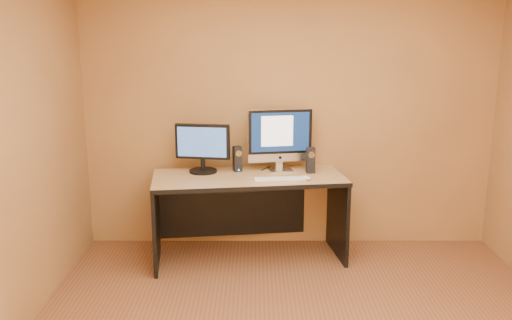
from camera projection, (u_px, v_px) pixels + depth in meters
name	position (u px, v px, depth m)	size (l,w,h in m)	color
walls	(309.00, 163.00, 3.32)	(4.00, 4.00, 2.60)	olive
desk	(249.00, 217.00, 5.05)	(1.74, 0.76, 0.80)	tan
imac	(281.00, 140.00, 5.09)	(0.62, 0.23, 0.60)	#AFB0B4
second_monitor	(203.00, 148.00, 5.04)	(0.52, 0.26, 0.46)	black
speaker_left	(237.00, 159.00, 5.11)	(0.07, 0.08, 0.24)	black
speaker_right	(311.00, 160.00, 5.05)	(0.07, 0.08, 0.24)	black
keyboard	(279.00, 179.00, 4.81)	(0.47, 0.13, 0.02)	silver
mouse	(306.00, 177.00, 4.83)	(0.06, 0.11, 0.04)	silver
cable_a	(287.00, 169.00, 5.20)	(0.01, 0.01, 0.24)	black
cable_b	(266.00, 168.00, 5.22)	(0.01, 0.01, 0.20)	black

